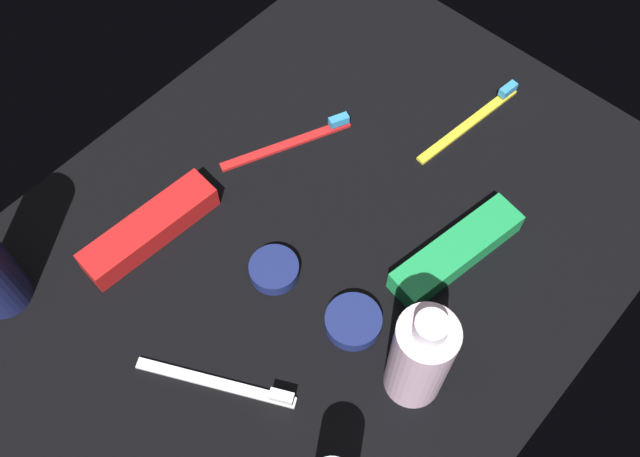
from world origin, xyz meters
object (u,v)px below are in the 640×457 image
toothbrush_yellow (474,118)px  toothbrush_red (294,140)px  toothpaste_box_red (150,229)px  cream_tin_left (274,270)px  toothpaste_box_green (456,252)px  toothbrush_white (225,384)px  cream_tin_right (353,322)px  bodywash_bottle (420,357)px

toothbrush_yellow → toothbrush_red: bearing=-39.5°
toothbrush_yellow → toothpaste_box_red: (40.15, -18.71, 0.99)cm
toothbrush_yellow → cream_tin_left: 34.20cm
toothbrush_red → toothbrush_yellow: size_ratio=0.94×
toothpaste_box_green → cream_tin_left: (15.73, -14.51, -0.72)cm
toothbrush_white → cream_tin_right: (-14.60, 5.63, 0.29)cm
bodywash_bottle → toothbrush_red: (-14.75, -31.20, -6.84)cm
toothbrush_white → cream_tin_left: toothbrush_white is taller
toothpaste_box_red → cream_tin_left: toothpaste_box_red is taller
toothpaste_box_green → cream_tin_right: 14.90cm
cream_tin_left → cream_tin_right: bearing=96.4°
toothpaste_box_red → cream_tin_left: size_ratio=3.00×
toothbrush_white → toothbrush_yellow: 47.31cm
toothbrush_yellow → cream_tin_right: (32.70, 6.90, 0.29)cm
toothbrush_white → toothpaste_box_green: (-29.08, 9.05, 0.99)cm
toothbrush_white → toothbrush_yellow: same height
bodywash_bottle → toothbrush_yellow: bodywash_bottle is taller
toothpaste_box_red → toothbrush_yellow: bearing=159.7°
toothpaste_box_red → toothpaste_box_green: 36.39cm
toothbrush_white → toothbrush_red: bearing=-150.0°
bodywash_bottle → toothpaste_box_green: 17.15cm
toothbrush_red → toothbrush_yellow: bearing=140.5°
cream_tin_left → toothpaste_box_green: bearing=137.3°
toothbrush_red → toothpaste_box_green: (-0.38, 25.64, 0.99)cm
bodywash_bottle → toothbrush_white: bodywash_bottle is taller
bodywash_bottle → toothpaste_box_red: size_ratio=0.93×
toothbrush_white → toothpaste_box_red: 21.25cm
bodywash_bottle → cream_tin_left: bearing=-88.3°
toothbrush_yellow → cream_tin_right: size_ratio=2.79×
toothbrush_yellow → toothpaste_box_red: bearing=-25.0°
toothbrush_white → toothpaste_box_green: size_ratio=0.94×
toothbrush_white → toothpaste_box_green: toothpaste_box_green is taller
bodywash_bottle → toothbrush_yellow: bearing=-154.5°
toothpaste_box_green → toothpaste_box_red: bearing=-43.1°
bodywash_bottle → toothbrush_white: bearing=-46.3°
toothbrush_red → cream_tin_right: (14.10, 22.22, 0.29)cm
toothbrush_white → cream_tin_left: bearing=-157.8°
toothpaste_box_green → toothbrush_red: bearing=-79.3°
toothpaste_box_red → toothbrush_white: bearing=75.1°
toothbrush_red → toothpaste_box_red: (21.56, -3.39, 0.99)cm
bodywash_bottle → cream_tin_left: size_ratio=2.80×
toothbrush_white → cream_tin_right: size_ratio=2.56×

